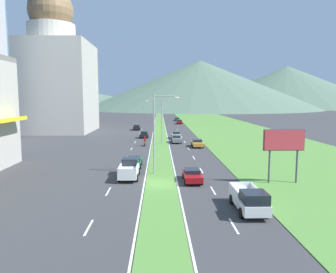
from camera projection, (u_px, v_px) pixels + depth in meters
ground_plane at (161, 184)px, 33.73m from camera, size 600.00×600.00×0.00m
grass_median at (160, 129)px, 93.29m from camera, size 3.20×240.00×0.06m
grass_verge_right at (230, 129)px, 93.85m from camera, size 24.00×240.00×0.06m
lane_dash_left_1 at (89, 227)px, 22.44m from camera, size 0.16×2.80×0.01m
lane_dash_left_2 at (108, 191)px, 31.13m from camera, size 0.16×2.80×0.01m
lane_dash_left_3 at (119, 171)px, 39.82m from camera, size 0.16×2.80×0.01m
lane_dash_left_4 at (126, 158)px, 48.52m from camera, size 0.16×2.80×0.01m
lane_dash_left_5 at (131, 149)px, 57.21m from camera, size 0.16×2.80×0.01m
lane_dash_left_6 at (135, 142)px, 65.91m from camera, size 0.16×2.80×0.01m
lane_dash_left_7 at (138, 137)px, 74.60m from camera, size 0.16×2.80×0.01m
lane_dash_left_8 at (140, 133)px, 83.30m from camera, size 0.16×2.80×0.01m
lane_dash_left_9 at (142, 130)px, 91.99m from camera, size 0.16×2.80×0.01m
lane_dash_right_1 at (234, 226)px, 22.72m from camera, size 0.16×2.80×0.01m
lane_dash_right_2 at (213, 191)px, 31.41m from camera, size 0.16×2.80×0.01m
lane_dash_right_3 at (201, 171)px, 40.10m from camera, size 0.16×2.80×0.01m
lane_dash_right_4 at (194, 158)px, 48.80m from camera, size 0.16×2.80×0.01m
lane_dash_right_5 at (189, 149)px, 57.49m from camera, size 0.16×2.80×0.01m
lane_dash_right_6 at (185, 142)px, 66.19m from camera, size 0.16×2.80×0.01m
lane_dash_right_7 at (182, 137)px, 74.88m from camera, size 0.16×2.80×0.01m
lane_dash_right_8 at (179, 133)px, 83.58m from camera, size 0.16×2.80×0.01m
lane_dash_right_9 at (177, 130)px, 92.27m from camera, size 0.16×2.80×0.01m
edge_line_median_left at (154, 129)px, 93.24m from camera, size 0.16×240.00×0.01m
edge_line_median_right at (166, 129)px, 93.34m from camera, size 0.16×240.00×0.01m
domed_building at (53, 74)px, 85.48m from camera, size 19.94×19.94×37.44m
midrise_colored at (55, 81)px, 107.53m from camera, size 12.87×12.87×29.65m
hill_far_left at (57, 97)px, 313.34m from camera, size 222.18×222.18×20.93m
hill_far_center at (200, 85)px, 277.06m from camera, size 198.10×198.10×41.04m
hill_far_right at (286, 87)px, 325.51m from camera, size 189.73×189.73×41.27m
street_lamp_near at (157, 129)px, 37.68m from camera, size 3.04×0.35×9.37m
street_lamp_mid at (160, 118)px, 63.22m from camera, size 3.28×0.39×8.74m
billboard_roadside at (284, 143)px, 33.60m from camera, size 4.40×0.28×5.76m
car_0 at (176, 135)px, 71.87m from camera, size 1.97×4.51×1.56m
car_1 at (180, 122)px, 112.94m from camera, size 1.90×4.19×1.50m
car_2 at (176, 139)px, 65.06m from camera, size 1.92×4.35×1.48m
car_3 at (192, 175)px, 34.80m from camera, size 1.96×4.49×1.35m
car_4 at (177, 119)px, 127.63m from camera, size 2.03×4.02×1.38m
car_5 at (134, 161)px, 42.21m from camera, size 2.00×4.20×1.38m
car_6 at (137, 127)px, 91.56m from camera, size 1.87×4.55×1.50m
car_7 at (197, 143)px, 59.46m from camera, size 2.04×4.44×1.43m
car_8 at (144, 134)px, 73.34m from camera, size 1.93×4.11×1.51m
pickup_truck_0 at (129, 169)px, 36.59m from camera, size 2.18×5.40×2.00m
pickup_truck_1 at (249, 200)px, 25.38m from camera, size 2.18×5.40×2.00m
motorcycle_rider at (145, 142)px, 60.70m from camera, size 0.36×2.00×1.80m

